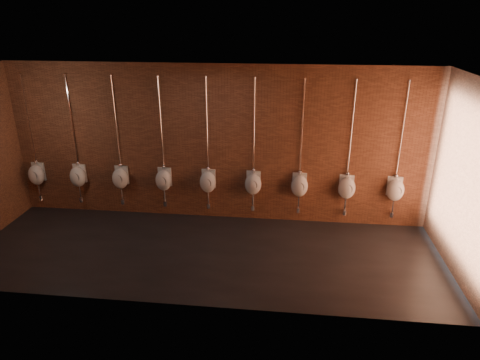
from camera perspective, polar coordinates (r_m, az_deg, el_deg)
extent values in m
plane|color=black|center=(7.94, -4.68, -9.64)|extent=(8.50, 8.50, 0.00)
cube|color=black|center=(6.85, -5.51, 13.88)|extent=(8.50, 3.00, 0.04)
cube|color=brown|center=(8.64, -3.13, 4.70)|extent=(8.50, 0.04, 3.20)
cube|color=brown|center=(5.90, -7.89, -3.83)|extent=(8.50, 0.04, 3.20)
cube|color=brown|center=(7.66, 27.90, -0.15)|extent=(0.04, 3.00, 3.20)
ellipsoid|color=white|center=(10.16, -25.51, 0.62)|extent=(0.37, 0.33, 0.45)
cube|color=white|center=(10.24, -25.25, 1.07)|extent=(0.29, 0.07, 0.40)
cylinder|color=#969696|center=(10.07, -25.85, 0.53)|extent=(0.20, 0.04, 0.20)
cylinder|color=white|center=(9.92, -26.34, 7.12)|extent=(0.02, 0.02, 1.89)
sphere|color=white|center=(10.14, -25.54, 2.24)|extent=(0.08, 0.08, 0.08)
cylinder|color=white|center=(9.76, -27.27, 12.48)|extent=(0.05, 0.05, 0.01)
cylinder|color=white|center=(10.27, -25.23, -1.04)|extent=(0.03, 0.03, 0.31)
cylinder|color=white|center=(10.35, -25.04, -2.13)|extent=(0.08, 0.08, 0.11)
cylinder|color=white|center=(10.41, -24.84, -1.97)|extent=(0.03, 0.15, 0.03)
ellipsoid|color=white|center=(9.71, -20.81, 0.42)|extent=(0.37, 0.33, 0.45)
cube|color=white|center=(9.78, -20.57, 0.89)|extent=(0.29, 0.07, 0.40)
cylinder|color=#969696|center=(9.61, -21.12, 0.32)|extent=(0.20, 0.04, 0.20)
cylinder|color=white|center=(9.45, -21.51, 7.24)|extent=(0.02, 0.02, 1.89)
sphere|color=white|center=(9.68, -20.82, 2.11)|extent=(0.08, 0.08, 0.08)
cylinder|color=white|center=(9.29, -22.32, 12.89)|extent=(0.05, 0.05, 0.01)
cylinder|color=white|center=(9.82, -20.56, -1.31)|extent=(0.03, 0.03, 0.31)
cylinder|color=white|center=(9.90, -20.40, -2.45)|extent=(0.08, 0.08, 0.11)
cylinder|color=white|center=(9.96, -20.22, -2.28)|extent=(0.03, 0.15, 0.03)
ellipsoid|color=white|center=(9.32, -15.68, 0.19)|extent=(0.37, 0.33, 0.45)
cube|color=white|center=(9.40, -15.47, 0.69)|extent=(0.29, 0.07, 0.40)
cylinder|color=#969696|center=(9.22, -15.94, 0.10)|extent=(0.20, 0.04, 0.20)
cylinder|color=white|center=(9.06, -16.22, 7.31)|extent=(0.02, 0.02, 1.89)
sphere|color=white|center=(9.30, -15.68, 1.96)|extent=(0.08, 0.08, 0.08)
cylinder|color=white|center=(8.88, -16.87, 13.22)|extent=(0.05, 0.05, 0.01)
cylinder|color=white|center=(9.44, -15.48, -1.60)|extent=(0.03, 0.03, 0.31)
cylinder|color=white|center=(9.53, -15.36, -2.78)|extent=(0.08, 0.08, 0.11)
cylinder|color=white|center=(9.59, -15.20, -2.60)|extent=(0.03, 0.15, 0.03)
ellipsoid|color=white|center=(9.02, -10.16, -0.05)|extent=(0.37, 0.33, 0.45)
cube|color=white|center=(9.10, -9.99, 0.47)|extent=(0.29, 0.07, 0.40)
cylinder|color=#969696|center=(8.91, -10.37, -0.15)|extent=(0.20, 0.04, 0.20)
cylinder|color=white|center=(8.75, -10.50, 7.31)|extent=(0.02, 0.02, 1.89)
sphere|color=white|center=(8.99, -10.14, 1.78)|extent=(0.08, 0.08, 0.08)
cylinder|color=white|center=(8.57, -10.94, 13.46)|extent=(0.05, 0.05, 0.01)
cylinder|color=white|center=(9.14, -10.03, -1.90)|extent=(0.03, 0.03, 0.31)
cylinder|color=white|center=(9.23, -9.94, -3.12)|extent=(0.08, 0.08, 0.11)
cylinder|color=white|center=(9.29, -9.82, -2.93)|extent=(0.03, 0.15, 0.03)
ellipsoid|color=white|center=(8.81, -4.31, -0.30)|extent=(0.37, 0.33, 0.45)
cube|color=white|center=(8.89, -4.19, 0.23)|extent=(0.29, 0.07, 0.40)
cylinder|color=#969696|center=(8.70, -4.45, -0.41)|extent=(0.20, 0.04, 0.20)
cylinder|color=white|center=(8.52, -4.42, 7.24)|extent=(0.02, 0.02, 1.89)
sphere|color=white|center=(8.78, -4.27, 1.57)|extent=(0.08, 0.08, 0.08)
cylinder|color=white|center=(8.34, -4.61, 13.55)|extent=(0.05, 0.05, 0.01)
cylinder|color=white|center=(8.93, -4.25, -2.19)|extent=(0.03, 0.03, 0.31)
cylinder|color=white|center=(9.02, -4.22, -3.43)|extent=(0.08, 0.08, 0.11)
cylinder|color=white|center=(9.09, -4.13, -3.24)|extent=(0.03, 0.15, 0.03)
ellipsoid|color=white|center=(8.69, 1.76, -0.56)|extent=(0.37, 0.33, 0.45)
cube|color=white|center=(8.77, 1.82, -0.02)|extent=(0.29, 0.07, 0.40)
cylinder|color=#969696|center=(8.58, 1.70, -0.67)|extent=(0.20, 0.04, 0.20)
cylinder|color=white|center=(8.40, 1.90, 7.08)|extent=(0.02, 0.02, 1.89)
sphere|color=white|center=(8.66, 1.82, 1.34)|extent=(0.08, 0.08, 0.08)
cylinder|color=white|center=(8.22, 1.98, 13.49)|extent=(0.05, 0.05, 0.01)
cylinder|color=white|center=(8.81, 1.74, -2.47)|extent=(0.03, 0.03, 0.31)
cylinder|color=white|center=(8.90, 1.72, -3.73)|extent=(0.08, 0.08, 0.11)
cylinder|color=white|center=(8.97, 1.76, -3.53)|extent=(0.03, 0.15, 0.03)
ellipsoid|color=white|center=(8.67, 7.93, -0.82)|extent=(0.37, 0.33, 0.45)
cube|color=white|center=(8.75, 7.93, -0.28)|extent=(0.29, 0.07, 0.40)
cylinder|color=#969696|center=(8.56, 7.95, -0.94)|extent=(0.20, 0.04, 0.20)
cylinder|color=white|center=(8.38, 8.33, 6.83)|extent=(0.02, 0.02, 1.89)
sphere|color=white|center=(8.64, 8.01, 1.08)|extent=(0.08, 0.08, 0.08)
cylinder|color=white|center=(8.20, 8.69, 13.24)|extent=(0.05, 0.05, 0.01)
cylinder|color=white|center=(8.80, 7.82, -2.73)|extent=(0.03, 0.03, 0.31)
cylinder|color=white|center=(8.89, 7.75, -3.99)|extent=(0.08, 0.08, 0.11)
cylinder|color=white|center=(8.95, 7.75, -3.78)|extent=(0.03, 0.15, 0.03)
ellipsoid|color=white|center=(8.75, 14.05, -1.06)|extent=(0.37, 0.33, 0.45)
cube|color=white|center=(8.84, 13.99, -0.53)|extent=(0.29, 0.07, 0.40)
cylinder|color=#969696|center=(8.64, 14.15, -1.18)|extent=(0.20, 0.04, 0.20)
cylinder|color=white|center=(8.47, 14.70, 6.50)|extent=(0.02, 0.02, 1.89)
sphere|color=white|center=(8.73, 14.15, 0.82)|extent=(0.08, 0.08, 0.08)
cylinder|color=white|center=(8.28, 15.32, 12.82)|extent=(0.05, 0.05, 0.01)
cylinder|color=white|center=(8.88, 13.86, -2.96)|extent=(0.03, 0.03, 0.31)
cylinder|color=white|center=(8.97, 13.74, -4.20)|extent=(0.08, 0.08, 0.11)
cylinder|color=white|center=(9.03, 13.69, -4.00)|extent=(0.03, 0.15, 0.03)
ellipsoid|color=white|center=(8.93, 19.99, -1.29)|extent=(0.37, 0.33, 0.45)
cube|color=white|center=(9.01, 19.88, -0.76)|extent=(0.29, 0.07, 0.40)
cylinder|color=#969696|center=(8.82, 20.17, -1.41)|extent=(0.20, 0.04, 0.20)
cylinder|color=white|center=(8.65, 20.85, 6.10)|extent=(0.02, 0.02, 1.89)
sphere|color=white|center=(8.91, 20.11, 0.55)|extent=(0.08, 0.08, 0.08)
cylinder|color=white|center=(8.47, 21.72, 12.26)|extent=(0.05, 0.05, 0.01)
cylinder|color=white|center=(9.05, 19.74, -3.14)|extent=(0.03, 0.03, 0.31)
cylinder|color=white|center=(9.14, 19.57, -4.36)|extent=(0.08, 0.08, 0.11)
cylinder|color=white|center=(9.21, 19.48, -4.16)|extent=(0.03, 0.15, 0.03)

